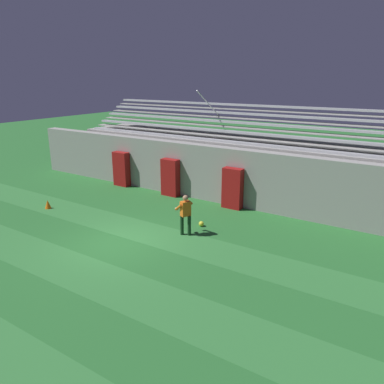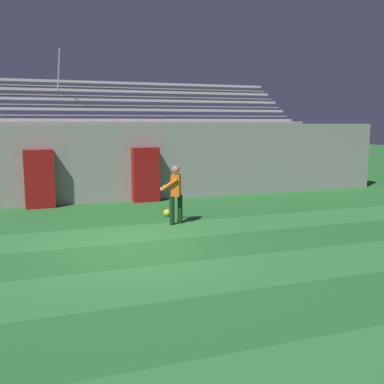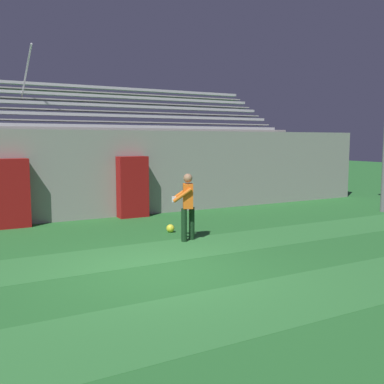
{
  "view_description": "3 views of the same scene",
  "coord_description": "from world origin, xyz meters",
  "px_view_note": "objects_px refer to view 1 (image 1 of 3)",
  "views": [
    {
      "loc": [
        9.46,
        -9.42,
        6.1
      ],
      "look_at": [
        1.82,
        2.41,
        1.72
      ],
      "focal_mm": 35.0,
      "sensor_mm": 36.0,
      "label": 1
    },
    {
      "loc": [
        -2.03,
        -9.85,
        2.87
      ],
      "look_at": [
        2.57,
        3.03,
        0.74
      ],
      "focal_mm": 42.0,
      "sensor_mm": 36.0,
      "label": 2
    },
    {
      "loc": [
        -3.49,
        -7.56,
        2.48
      ],
      "look_at": [
        2.89,
        3.91,
        0.96
      ],
      "focal_mm": 42.0,
      "sensor_mm": 36.0,
      "label": 3
    }
  ],
  "objects_px": {
    "padding_pillar_far_left": "(121,169)",
    "traffic_cone": "(48,204)",
    "padding_pillar_gate_left": "(170,178)",
    "padding_pillar_gate_right": "(233,188)",
    "goalkeeper": "(185,212)",
    "soccer_ball": "(201,224)"
  },
  "relations": [
    {
      "from": "padding_pillar_far_left",
      "to": "traffic_cone",
      "type": "xyz_separation_m",
      "value": [
        -0.26,
        -4.89,
        -0.77
      ]
    },
    {
      "from": "padding_pillar_gate_left",
      "to": "padding_pillar_gate_right",
      "type": "relative_size",
      "value": 1.0
    },
    {
      "from": "padding_pillar_gate_left",
      "to": "padding_pillar_far_left",
      "type": "height_order",
      "value": "same"
    },
    {
      "from": "padding_pillar_gate_right",
      "to": "traffic_cone",
      "type": "height_order",
      "value": "padding_pillar_gate_right"
    },
    {
      "from": "padding_pillar_gate_right",
      "to": "traffic_cone",
      "type": "relative_size",
      "value": 4.68
    },
    {
      "from": "goalkeeper",
      "to": "traffic_cone",
      "type": "xyz_separation_m",
      "value": [
        -7.3,
        -1.0,
        -0.74
      ]
    },
    {
      "from": "padding_pillar_gate_right",
      "to": "soccer_ball",
      "type": "height_order",
      "value": "padding_pillar_gate_right"
    },
    {
      "from": "padding_pillar_far_left",
      "to": "padding_pillar_gate_left",
      "type": "bearing_deg",
      "value": 0.0
    },
    {
      "from": "padding_pillar_far_left",
      "to": "padding_pillar_gate_right",
      "type": "bearing_deg",
      "value": 0.0
    },
    {
      "from": "traffic_cone",
      "to": "goalkeeper",
      "type": "bearing_deg",
      "value": 7.8
    },
    {
      "from": "padding_pillar_gate_right",
      "to": "goalkeeper",
      "type": "bearing_deg",
      "value": -91.53
    },
    {
      "from": "padding_pillar_gate_left",
      "to": "soccer_ball",
      "type": "distance_m",
      "value": 4.66
    },
    {
      "from": "padding_pillar_gate_right",
      "to": "traffic_cone",
      "type": "bearing_deg",
      "value": -146.57
    },
    {
      "from": "goalkeeper",
      "to": "traffic_cone",
      "type": "distance_m",
      "value": 7.4
    },
    {
      "from": "soccer_ball",
      "to": "traffic_cone",
      "type": "height_order",
      "value": "traffic_cone"
    },
    {
      "from": "goalkeeper",
      "to": "traffic_cone",
      "type": "bearing_deg",
      "value": -172.2
    },
    {
      "from": "padding_pillar_gate_left",
      "to": "traffic_cone",
      "type": "bearing_deg",
      "value": -127.42
    },
    {
      "from": "padding_pillar_gate_left",
      "to": "soccer_ball",
      "type": "height_order",
      "value": "padding_pillar_gate_left"
    },
    {
      "from": "soccer_ball",
      "to": "traffic_cone",
      "type": "xyz_separation_m",
      "value": [
        -7.37,
        -2.1,
        0.1
      ]
    },
    {
      "from": "padding_pillar_gate_left",
      "to": "soccer_ball",
      "type": "xyz_separation_m",
      "value": [
        3.63,
        -2.79,
        -0.87
      ]
    },
    {
      "from": "padding_pillar_gate_right",
      "to": "soccer_ball",
      "type": "bearing_deg",
      "value": -90.59
    },
    {
      "from": "padding_pillar_far_left",
      "to": "soccer_ball",
      "type": "height_order",
      "value": "padding_pillar_far_left"
    }
  ]
}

